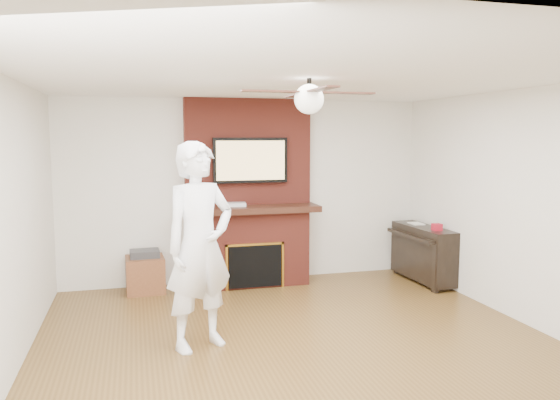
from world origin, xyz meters
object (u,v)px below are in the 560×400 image
object	(u,v)px
side_table	(145,273)
piano	(423,252)
fireplace	(250,211)
person	(200,246)

from	to	relation	value
side_table	piano	xyz separation A→B (m)	(3.71, -0.48, 0.16)
fireplace	side_table	xyz separation A→B (m)	(-1.40, -0.07, -0.74)
fireplace	piano	world-z (taller)	fireplace
piano	person	bearing A→B (deg)	-156.86
side_table	piano	distance (m)	3.74
side_table	person	bearing A→B (deg)	-79.32
fireplace	person	bearing A→B (deg)	-113.68
person	piano	world-z (taller)	person
piano	fireplace	bearing A→B (deg)	164.10
fireplace	side_table	world-z (taller)	fireplace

